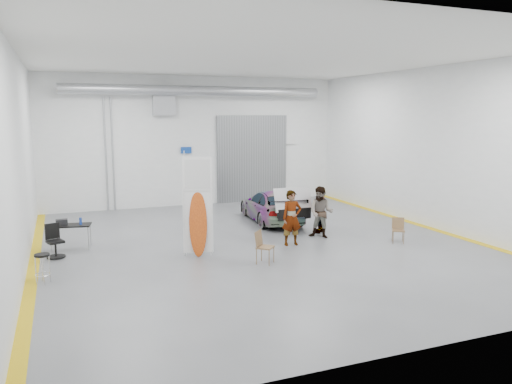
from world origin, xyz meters
name	(u,v)px	position (x,y,z in m)	size (l,w,h in m)	color
ground	(260,244)	(0.00, 0.00, 0.00)	(16.00, 16.00, 0.00)	#5C5E63
room_shell	(243,119)	(0.24, 2.22, 4.08)	(14.02, 16.18, 6.01)	silver
sedan_car	(272,206)	(1.79, 3.19, 0.62)	(1.75, 4.30, 1.25)	white
person_a	(292,218)	(0.94, -0.45, 0.91)	(0.66, 0.43, 1.82)	#866149
person_b	(321,212)	(2.31, 0.07, 0.90)	(0.88, 0.67, 1.80)	slate
person_c	(320,209)	(2.63, 0.74, 0.86)	(0.99, 0.41, 1.71)	#A75E37
surfboard_display	(200,214)	(-2.17, -0.59, 1.29)	(0.89, 0.39, 3.19)	white
folding_chair_near	(265,253)	(-0.65, -2.02, 0.29)	(0.62, 0.71, 0.94)	brown
folding_chair_far	(398,235)	(4.37, -1.49, 0.26)	(0.54, 0.58, 0.83)	brown
shop_stool	(43,269)	(-6.55, -1.55, 0.38)	(0.39, 0.39, 0.77)	black
work_table	(68,225)	(-5.86, 1.77, 0.77)	(1.32, 0.83, 1.00)	#96989E
office_chair	(55,243)	(-6.26, 0.85, 0.44)	(0.56, 0.59, 1.01)	black
trunk_lid	(292,197)	(1.79, 1.29, 1.27)	(1.45, 0.88, 0.04)	silver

